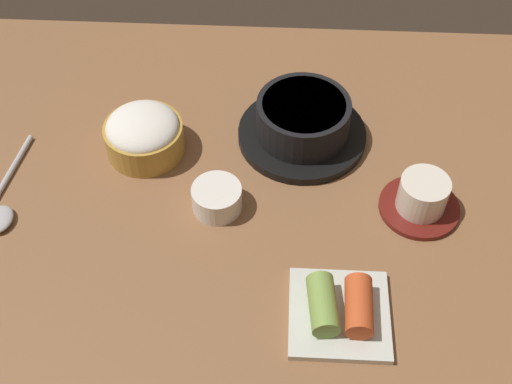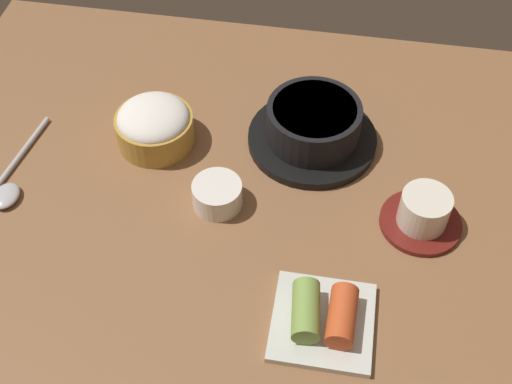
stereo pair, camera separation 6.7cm
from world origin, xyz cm
name	(u,v)px [view 1 (the left image)]	position (x,y,z in cm)	size (l,w,h in cm)	color
dining_table	(242,199)	(0.00, 0.00, 1.00)	(100.00, 76.00, 2.00)	brown
stone_pot	(303,122)	(8.15, 11.35, 5.21)	(18.99, 18.99, 6.92)	black
rice_bowl	(144,134)	(-14.64, 7.77, 5.32)	(11.38, 11.38, 6.68)	#B78C38
tea_cup_with_saucer	(422,198)	(24.21, -1.41, 4.47)	(10.93, 10.93, 5.65)	maroon
banchan_cup_center	(217,198)	(-3.26, -2.41, 3.99)	(6.80, 6.80, 3.72)	white
kimchi_plate	(340,310)	(12.87, -18.55, 3.65)	(12.10, 12.10, 4.35)	silver
spoon	(2,205)	(-32.52, -4.04, 2.62)	(4.56, 18.06, 1.35)	#B7B7BC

